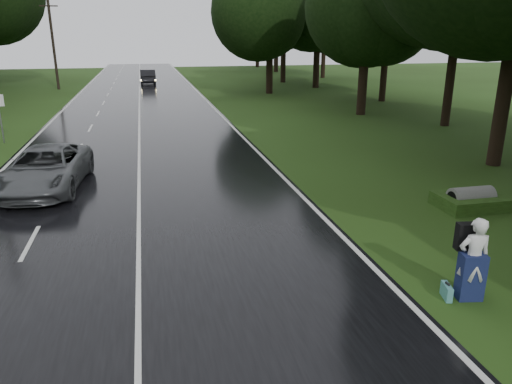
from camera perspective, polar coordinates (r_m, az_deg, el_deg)
ground at (r=12.96m, az=-13.69°, el=-8.31°), size 160.00×160.00×0.00m
road at (r=32.15m, az=-13.62°, el=7.54°), size 12.00×140.00×0.04m
lane_center at (r=32.14m, az=-13.62°, el=7.58°), size 0.12×140.00×0.01m
grey_car at (r=19.88m, az=-23.59°, el=2.55°), size 3.14×5.91×1.58m
far_car at (r=60.40m, az=-12.67°, el=13.16°), size 1.79×4.97×1.63m
hitchhiker at (r=11.73m, az=24.19°, el=-7.51°), size 0.78×0.72×1.94m
suitcase at (r=11.85m, az=21.59°, el=-10.87°), size 0.25×0.48×0.33m
culvert at (r=18.09m, az=23.91°, el=-1.70°), size 1.48×0.74×0.74m
utility_pole_far at (r=57.34m, az=-22.26°, el=11.17°), size 1.80×0.28×9.36m
road_sign_b at (r=29.88m, az=-27.59°, el=5.16°), size 0.63×0.10×2.62m
tree_right_c at (r=24.51m, az=26.20°, el=2.91°), size 11.26×11.26×17.59m
tree_right_d at (r=37.00m, az=12.25°, el=8.95°), size 8.30×8.30×12.97m
tree_right_e at (r=49.43m, az=1.57°, el=11.57°), size 8.10×8.10×12.66m
tree_right_f at (r=61.21m, az=3.19°, el=12.82°), size 9.59×9.59×14.98m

